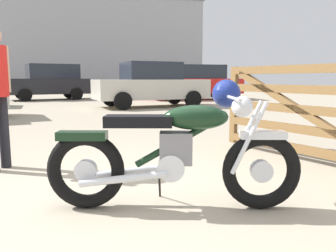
% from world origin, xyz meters
% --- Properties ---
extents(ground_plane, '(80.00, 80.00, 0.00)m').
position_xyz_m(ground_plane, '(0.00, 0.00, 0.00)').
color(ground_plane, tan).
extents(vintage_motorcycle, '(2.00, 0.85, 1.07)m').
position_xyz_m(vintage_motorcycle, '(0.34, -0.25, 0.49)').
color(vintage_motorcycle, black).
rests_on(vintage_motorcycle, ground_plane).
extents(timber_gate, '(0.81, 2.48, 1.60)m').
position_xyz_m(timber_gate, '(2.49, 0.49, 0.70)').
color(timber_gate, brown).
rests_on(timber_gate, ground_plane).
extents(silver_sedan_mid, '(4.32, 2.18, 1.67)m').
position_xyz_m(silver_sedan_mid, '(2.88, 9.45, 0.84)').
color(silver_sedan_mid, black).
rests_on(silver_sedan_mid, ground_plane).
extents(white_estate_far, '(4.14, 2.36, 1.78)m').
position_xyz_m(white_estate_far, '(-0.76, 15.27, 0.92)').
color(white_estate_far, black).
rests_on(white_estate_far, ground_plane).
extents(pale_sedan_back, '(4.84, 2.30, 1.74)m').
position_xyz_m(pale_sedan_back, '(6.05, 12.96, 0.94)').
color(pale_sedan_back, black).
rests_on(pale_sedan_back, ground_plane).
extents(industrial_building, '(23.71, 13.36, 18.69)m').
position_xyz_m(industrial_building, '(1.51, 33.47, 4.45)').
color(industrial_building, '#9EA0A8').
rests_on(industrial_building, ground_plane).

